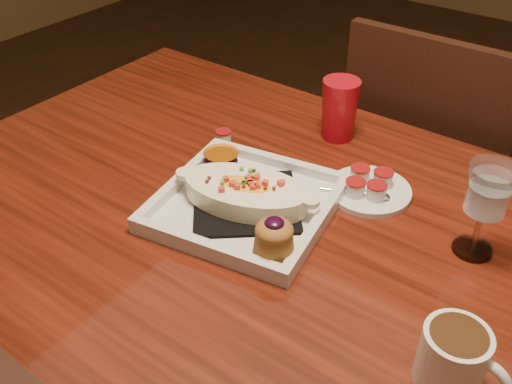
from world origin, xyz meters
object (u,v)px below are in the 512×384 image
Objects in this scene: plate at (248,201)px; red_tumbler at (339,110)px; goblet at (488,195)px; saucer at (368,188)px; chair_far at (427,179)px; coffee_mug at (455,357)px; table at (300,275)px.

plate is 2.62× the size of red_tumbler.
saucer is at bearing 169.66° from goblet.
chair_far reaches higher than coffee_mug.
coffee_mug is 0.40m from saucer.
table is at bearing -101.64° from saucer.
chair_far reaches higher than red_tumbler.
goblet is (0.24, -0.50, 0.35)m from chair_far.
saucer is at bearing 41.12° from plate.
coffee_mug is 0.61m from red_tumbler.
red_tumbler reaches higher than plate.
red_tumbler is at bearing 152.84° from goblet.
table is at bearing 90.00° from chair_far.
red_tumbler is (-0.11, 0.31, 0.16)m from table.
plate is at bearing -158.53° from goblet.
red_tumbler reaches higher than saucer.
chair_far is 0.70m from plate.
goblet is at bearing -10.34° from saucer.
plate is at bearing -88.99° from red_tumbler.
coffee_mug reaches higher than plate.
coffee_mug is at bearing -23.53° from table.
table is at bearing -70.00° from red_tumbler.
red_tumbler is at bearing 139.30° from coffee_mug.
red_tumbler is at bearing 81.05° from plate.
goblet is 1.04× the size of saucer.
table is at bearing -5.08° from plate.
table is at bearing 162.52° from coffee_mug.
chair_far reaches higher than goblet.
saucer reaches higher than table.
table is 0.65m from chair_far.
goblet is 1.25× the size of red_tumbler.
plate reaches higher than table.
chair_far reaches higher than saucer.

